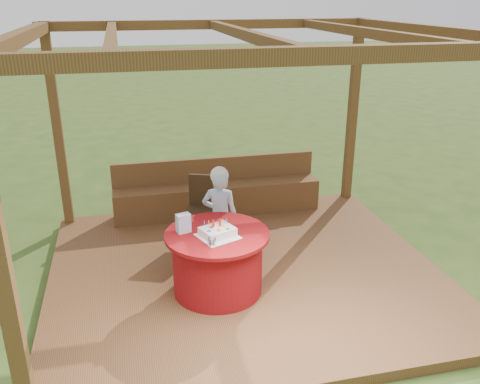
# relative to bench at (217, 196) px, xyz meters

# --- Properties ---
(ground) EXTENTS (60.00, 60.00, 0.00)m
(ground) POSITION_rel_bench_xyz_m (0.00, -1.72, -0.38)
(ground) COLOR #324D19
(ground) RESTS_ON ground
(deck) EXTENTS (4.50, 4.00, 0.12)m
(deck) POSITION_rel_bench_xyz_m (0.00, -1.72, -0.32)
(deck) COLOR brown
(deck) RESTS_ON ground
(pergola) EXTENTS (4.50, 4.00, 2.72)m
(pergola) POSITION_rel_bench_xyz_m (0.00, -1.72, 2.02)
(pergola) COLOR brown
(pergola) RESTS_ON deck
(bench) EXTENTS (3.00, 0.42, 0.80)m
(bench) POSITION_rel_bench_xyz_m (0.00, 0.00, 0.00)
(bench) COLOR brown
(bench) RESTS_ON deck
(table) EXTENTS (1.11, 1.11, 0.69)m
(table) POSITION_rel_bench_xyz_m (-0.40, -2.10, 0.09)
(table) COLOR maroon
(table) RESTS_ON deck
(chair) EXTENTS (0.54, 0.54, 0.87)m
(chair) POSITION_rel_bench_xyz_m (-0.34, -0.85, 0.21)
(chair) COLOR #332010
(chair) RESTS_ON deck
(elderly_woman) EXTENTS (0.49, 0.41, 1.20)m
(elderly_woman) POSITION_rel_bench_xyz_m (-0.24, -1.45, 0.35)
(elderly_woman) COLOR #94BDDC
(elderly_woman) RESTS_ON deck
(birthday_cake) EXTENTS (0.48, 0.48, 0.17)m
(birthday_cake) POSITION_rel_bench_xyz_m (-0.41, -2.19, 0.48)
(birthday_cake) COLOR white
(birthday_cake) RESTS_ON table
(gift_bag) EXTENTS (0.16, 0.13, 0.20)m
(gift_bag) POSITION_rel_bench_xyz_m (-0.73, -2.00, 0.53)
(gift_bag) COLOR #D187B2
(gift_bag) RESTS_ON table
(drinking_glass) EXTENTS (0.10, 0.10, 0.08)m
(drinking_glass) POSITION_rel_bench_xyz_m (-0.50, -2.37, 0.47)
(drinking_glass) COLOR white
(drinking_glass) RESTS_ON table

